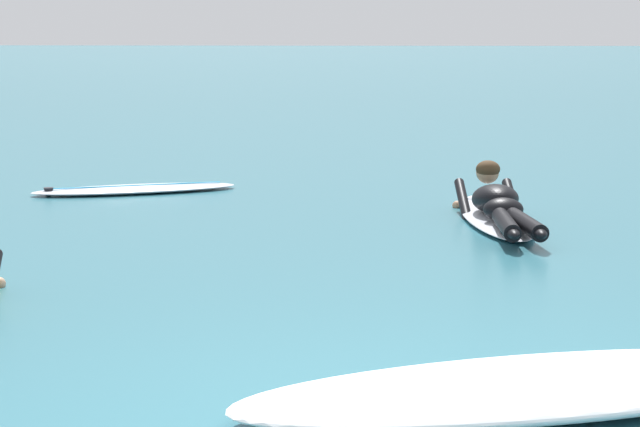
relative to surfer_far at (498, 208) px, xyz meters
name	(u,v)px	position (x,y,z in m)	size (l,w,h in m)	color
ground_plane	(404,165)	(-0.72, 4.36, -0.14)	(120.00, 120.00, 0.00)	#2D6B7A
surfer_far	(498,208)	(0.00, 0.00, 0.00)	(0.70, 2.72, 0.55)	silver
drifting_surfboard	(133,189)	(-3.53, 1.82, -0.10)	(2.15, 1.26, 0.16)	silver
whitewater_back	(543,388)	(-0.28, -5.13, -0.06)	(3.15, 1.84, 0.17)	white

